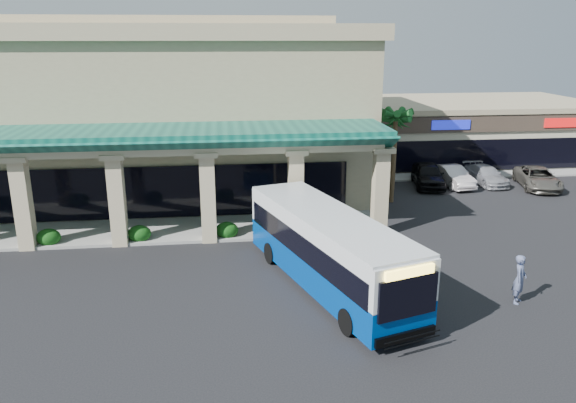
{
  "coord_description": "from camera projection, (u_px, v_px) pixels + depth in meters",
  "views": [
    {
      "loc": [
        -2.26,
        -22.49,
        10.29
      ],
      "look_at": [
        1.02,
        4.52,
        2.2
      ],
      "focal_mm": 35.0,
      "sensor_mm": 36.0,
      "label": 1
    }
  ],
  "objects": [
    {
      "name": "arcade",
      "position": [
        112.0,
        183.0,
        29.33
      ],
      "size": [
        30.0,
        6.2,
        5.7
      ],
      "primitive_type": null,
      "color": "#0D5145",
      "rests_on": "ground"
    },
    {
      "name": "broadleaf_tree",
      "position": [
        349.0,
        142.0,
        42.85
      ],
      "size": [
        2.6,
        2.6,
        4.81
      ],
      "primitive_type": null,
      "color": "#0F3E0E",
      "rests_on": "ground"
    },
    {
      "name": "car_red",
      "position": [
        486.0,
        175.0,
        40.25
      ],
      "size": [
        2.05,
        4.51,
        1.28
      ],
      "primitive_type": "imported",
      "rotation": [
        0.0,
        0.0,
        0.06
      ],
      "color": "#A7A7AD",
      "rests_on": "ground"
    },
    {
      "name": "main_building",
      "position": [
        133.0,
        107.0,
        37.27
      ],
      "size": [
        30.8,
        14.8,
        11.35
      ],
      "primitive_type": null,
      "color": "tan",
      "rests_on": "ground"
    },
    {
      "name": "car_gray",
      "position": [
        538.0,
        178.0,
        39.15
      ],
      "size": [
        3.56,
        5.54,
        1.42
      ],
      "primitive_type": "imported",
      "rotation": [
        0.0,
        0.0,
        -0.25
      ],
      "color": "#5F5B53",
      "rests_on": "ground"
    },
    {
      "name": "ground",
      "position": [
        277.0,
        279.0,
        24.59
      ],
      "size": [
        110.0,
        110.0,
        0.0
      ],
      "primitive_type": "plane",
      "color": "black"
    },
    {
      "name": "strip_mall",
      "position": [
        454.0,
        129.0,
        48.81
      ],
      "size": [
        22.5,
        12.5,
        4.9
      ],
      "primitive_type": null,
      "color": "beige",
      "rests_on": "ground"
    },
    {
      "name": "palm_0",
      "position": [
        394.0,
        151.0,
        35.1
      ],
      "size": [
        2.4,
        2.4,
        6.6
      ],
      "primitive_type": null,
      "color": "#15511D",
      "rests_on": "ground"
    },
    {
      "name": "transit_bus",
      "position": [
        328.0,
        251.0,
        23.42
      ],
      "size": [
        6.02,
        11.87,
        3.24
      ],
      "primitive_type": null,
      "rotation": [
        0.0,
        0.0,
        0.3
      ],
      "color": "#00358E",
      "rests_on": "ground"
    },
    {
      "name": "car_white",
      "position": [
        452.0,
        176.0,
        39.63
      ],
      "size": [
        2.01,
        4.49,
        1.43
      ],
      "primitive_type": "imported",
      "rotation": [
        0.0,
        0.0,
        0.12
      ],
      "color": "silver",
      "rests_on": "ground"
    },
    {
      "name": "palm_1",
      "position": [
        395.0,
        148.0,
        38.19
      ],
      "size": [
        2.4,
        2.4,
        5.8
      ],
      "primitive_type": null,
      "color": "#15511D",
      "rests_on": "ground"
    },
    {
      "name": "car_silver",
      "position": [
        428.0,
        175.0,
        39.56
      ],
      "size": [
        2.92,
        5.19,
        1.67
      ],
      "primitive_type": "imported",
      "rotation": [
        0.0,
        0.0,
        -0.2
      ],
      "color": "black",
      "rests_on": "ground"
    },
    {
      "name": "pedestrian",
      "position": [
        520.0,
        279.0,
        22.21
      ],
      "size": [
        0.83,
        0.87,
        2.01
      ],
      "primitive_type": "imported",
      "rotation": [
        0.0,
        0.0,
        0.91
      ],
      "color": "slate",
      "rests_on": "ground"
    }
  ]
}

